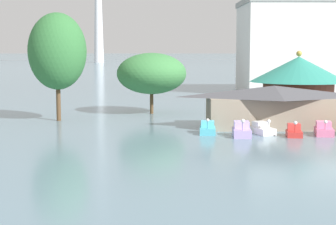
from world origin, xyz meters
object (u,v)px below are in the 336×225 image
(pedal_boat_cyan, at_px, (208,129))
(green_roof_pavilion, at_px, (298,82))
(pedal_boat_pink, at_px, (324,130))
(pedal_boat_lavender, at_px, (242,130))
(shoreline_tree_mid, at_px, (152,74))
(boathouse, at_px, (274,106))
(background_building_block, at_px, (300,46))
(pedal_boat_white, at_px, (262,129))
(pedal_boat_red, at_px, (294,131))
(shoreline_tree_tall_left, at_px, (57,51))

(pedal_boat_cyan, height_order, green_roof_pavilion, green_roof_pavilion)
(pedal_boat_cyan, distance_m, pedal_boat_pink, 11.10)
(pedal_boat_lavender, bearing_deg, pedal_boat_pink, 99.43)
(shoreline_tree_mid, bearing_deg, boathouse, -44.28)
(shoreline_tree_mid, bearing_deg, background_building_block, 51.57)
(pedal_boat_white, relative_size, background_building_block, 0.15)
(shoreline_tree_mid, bearing_deg, pedal_boat_lavender, -64.96)
(green_roof_pavilion, distance_m, background_building_block, 39.06)
(boathouse, bearing_deg, shoreline_tree_mid, 135.72)
(pedal_boat_lavender, relative_size, green_roof_pavilion, 0.26)
(pedal_boat_white, relative_size, boathouse, 0.22)
(boathouse, bearing_deg, pedal_boat_lavender, -125.41)
(pedal_boat_red, bearing_deg, boathouse, -166.31)
(pedal_boat_cyan, xyz_separation_m, boathouse, (7.33, 4.23, 1.81))
(pedal_boat_pink, bearing_deg, shoreline_tree_mid, -126.50)
(shoreline_tree_tall_left, distance_m, shoreline_tree_mid, 12.91)
(shoreline_tree_mid, bearing_deg, pedal_boat_pink, -47.00)
(shoreline_tree_mid, bearing_deg, pedal_boat_cyan, -71.48)
(pedal_boat_lavender, distance_m, pedal_boat_white, 2.74)
(shoreline_tree_tall_left, bearing_deg, pedal_boat_pink, -22.07)
(pedal_boat_cyan, distance_m, pedal_boat_white, 5.28)
(pedal_boat_lavender, relative_size, background_building_block, 0.14)
(pedal_boat_lavender, xyz_separation_m, pedal_boat_pink, (7.99, 0.75, -0.05))
(pedal_boat_pink, distance_m, background_building_block, 54.47)
(green_roof_pavilion, bearing_deg, pedal_boat_cyan, -131.08)
(boathouse, xyz_separation_m, background_building_block, (14.63, 47.48, 6.38))
(pedal_boat_cyan, relative_size, shoreline_tree_tall_left, 0.23)
(pedal_boat_lavender, bearing_deg, background_building_block, 164.60)
(pedal_boat_white, xyz_separation_m, green_roof_pavilion, (7.03, 14.28, 3.76))
(shoreline_tree_mid, xyz_separation_m, background_building_block, (27.62, 34.82, 3.58))
(boathouse, height_order, shoreline_tree_mid, shoreline_tree_mid)
(green_roof_pavilion, relative_size, shoreline_tree_tall_left, 0.96)
(pedal_boat_cyan, distance_m, pedal_boat_lavender, 3.54)
(pedal_boat_red, height_order, green_roof_pavilion, green_roof_pavilion)
(boathouse, relative_size, shoreline_tree_tall_left, 1.21)
(pedal_boat_lavender, relative_size, pedal_boat_white, 0.95)
(boathouse, height_order, green_roof_pavilion, green_roof_pavilion)
(shoreline_tree_mid, bearing_deg, pedal_boat_red, -54.07)
(pedal_boat_lavender, height_order, boathouse, boathouse)
(pedal_boat_lavender, relative_size, shoreline_tree_tall_left, 0.25)
(pedal_boat_white, height_order, green_roof_pavilion, green_roof_pavilion)
(background_building_block, bearing_deg, green_roof_pavilion, -104.40)
(shoreline_tree_mid, height_order, background_building_block, background_building_block)
(pedal_boat_cyan, xyz_separation_m, background_building_block, (21.96, 51.71, 8.19))
(pedal_boat_red, bearing_deg, pedal_boat_lavender, -84.04)
(pedal_boat_cyan, bearing_deg, shoreline_tree_mid, -156.86)
(pedal_boat_cyan, height_order, shoreline_tree_mid, shoreline_tree_mid)
(pedal_boat_red, distance_m, green_roof_pavilion, 17.04)
(background_building_block, bearing_deg, pedal_boat_pink, -101.69)
(pedal_boat_white, height_order, boathouse, boathouse)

